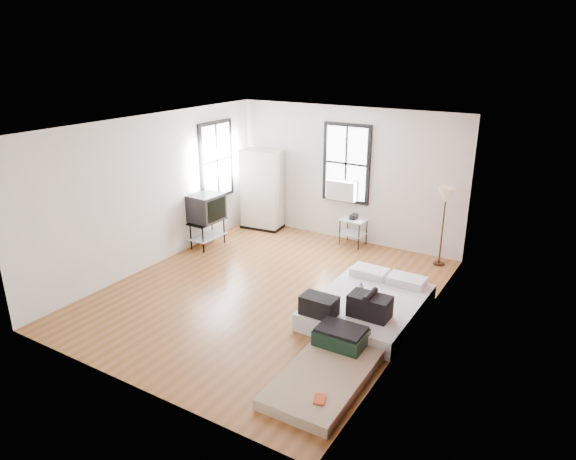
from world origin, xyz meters
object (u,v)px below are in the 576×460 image
Objects in this scene: side_table at (353,225)px; floor_lamp at (446,200)px; mattress_bare at (329,366)px; wardrobe at (262,190)px; tv_stand at (207,209)px; mattress_main at (367,305)px.

floor_lamp is (1.83, -0.07, 0.83)m from side_table.
mattress_bare is 1.01× the size of wardrobe.
floor_lamp is 1.35× the size of tv_stand.
side_table is (-1.60, 4.26, 0.33)m from mattress_bare.
mattress_main is 1.36× the size of floor_lamp.
tv_stand is at bearing -160.56° from floor_lamp.
floor_lamp is (4.05, -0.00, 0.39)m from wardrobe.
floor_lamp is at bearing -2.20° from side_table.
tv_stand is at bearing -147.60° from side_table.
side_table is 2.01m from floor_lamp.
mattress_bare is 5.72m from wardrobe.
side_table is at bearing 118.81° from mattress_main.
floor_lamp is at bearing 21.02° from tv_stand.
wardrobe reaches higher than mattress_main.
side_table reaches higher than mattress_main.
wardrobe is at bearing 180.00° from floor_lamp.
mattress_bare is 4.36m from floor_lamp.
mattress_bare is at bearing -31.07° from tv_stand.
mattress_bare is at bearing -83.46° from mattress_main.
mattress_bare is 4.96m from tv_stand.
mattress_main is 1.13× the size of mattress_bare.
mattress_main is at bearing -12.62° from tv_stand.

